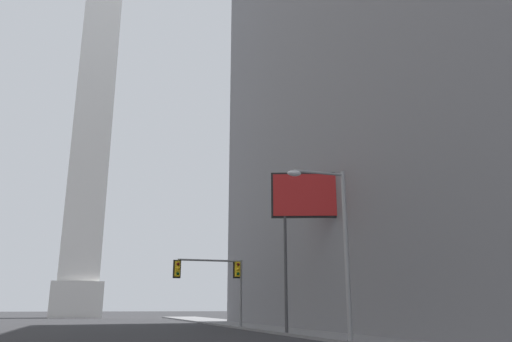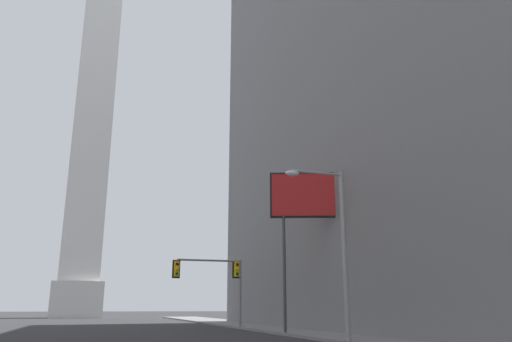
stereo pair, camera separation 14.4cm
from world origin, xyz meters
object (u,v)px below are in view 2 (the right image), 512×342
(street_lamp, at_px, (334,233))
(billboard_sign, at_px, (310,202))
(obelisk, at_px, (97,91))
(traffic_light_mid_right, at_px, (217,275))

(street_lamp, height_order, billboard_sign, billboard_sign)
(obelisk, distance_m, street_lamp, 70.76)
(traffic_light_mid_right, xyz_separation_m, street_lamp, (1.18, -17.16, 0.83))
(traffic_light_mid_right, bearing_deg, street_lamp, -86.06)
(obelisk, bearing_deg, traffic_light_mid_right, -76.40)
(traffic_light_mid_right, height_order, street_lamp, street_lamp)
(traffic_light_mid_right, relative_size, street_lamp, 0.71)
(traffic_light_mid_right, bearing_deg, obelisk, 103.60)
(street_lamp, bearing_deg, traffic_light_mid_right, 93.94)
(billboard_sign, bearing_deg, traffic_light_mid_right, 107.57)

